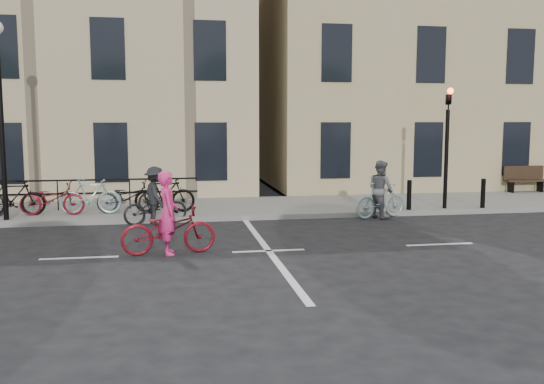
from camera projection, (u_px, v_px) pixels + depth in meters
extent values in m
plane|color=black|center=(269.00, 251.00, 13.27)|extent=(120.00, 120.00, 0.00)
cube|color=slate|center=(107.00, 211.00, 18.45)|extent=(46.00, 4.00, 0.15)
cube|color=#9E8C5F|center=(421.00, 44.00, 26.76)|extent=(14.00, 10.00, 12.00)
cylinder|color=black|center=(446.00, 159.00, 18.37)|extent=(0.12, 0.12, 3.00)
imported|color=black|center=(448.00, 94.00, 18.13)|extent=(0.15, 0.18, 0.90)
sphere|color=#FF0C05|center=(450.00, 91.00, 18.00)|extent=(0.18, 0.18, 0.18)
cylinder|color=black|center=(2.00, 127.00, 16.15)|extent=(0.14, 0.14, 5.00)
cylinder|color=black|center=(409.00, 195.00, 18.20)|extent=(0.14, 0.14, 0.90)
cylinder|color=black|center=(483.00, 193.00, 18.60)|extent=(0.14, 0.14, 0.90)
cube|color=black|center=(511.00, 187.00, 22.47)|extent=(0.06, 0.38, 0.40)
cube|color=black|center=(540.00, 186.00, 22.67)|extent=(0.06, 0.38, 0.40)
cube|color=black|center=(526.00, 181.00, 22.54)|extent=(1.60, 0.40, 0.06)
cube|color=black|center=(523.00, 172.00, 22.68)|extent=(1.60, 0.06, 0.50)
cube|color=black|center=(76.00, 194.00, 18.14)|extent=(7.25, 0.04, 0.95)
imported|color=black|center=(13.00, 198.00, 16.99)|extent=(1.75, 0.49, 1.05)
imported|color=maroon|center=(52.00, 199.00, 17.17)|extent=(1.80, 0.63, 0.95)
imported|color=#7EA2A5|center=(90.00, 196.00, 17.34)|extent=(1.75, 0.49, 1.05)
imported|color=black|center=(128.00, 197.00, 17.53)|extent=(1.80, 0.63, 0.95)
imported|color=black|center=(165.00, 194.00, 17.70)|extent=(1.75, 0.49, 1.05)
imported|color=maroon|center=(168.00, 230.00, 12.93)|extent=(2.07, 0.91, 1.05)
imported|color=#E42873|center=(168.00, 213.00, 12.89)|extent=(0.49, 0.69, 1.79)
imported|color=#7EA2A5|center=(380.00, 200.00, 17.59)|extent=(1.81, 1.02, 1.05)
imported|color=#505155|center=(381.00, 189.00, 17.55)|extent=(0.86, 0.98, 1.68)
imported|color=black|center=(155.00, 207.00, 16.61)|extent=(1.89, 1.15, 0.94)
imported|color=black|center=(155.00, 195.00, 16.57)|extent=(0.88, 1.16, 1.59)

